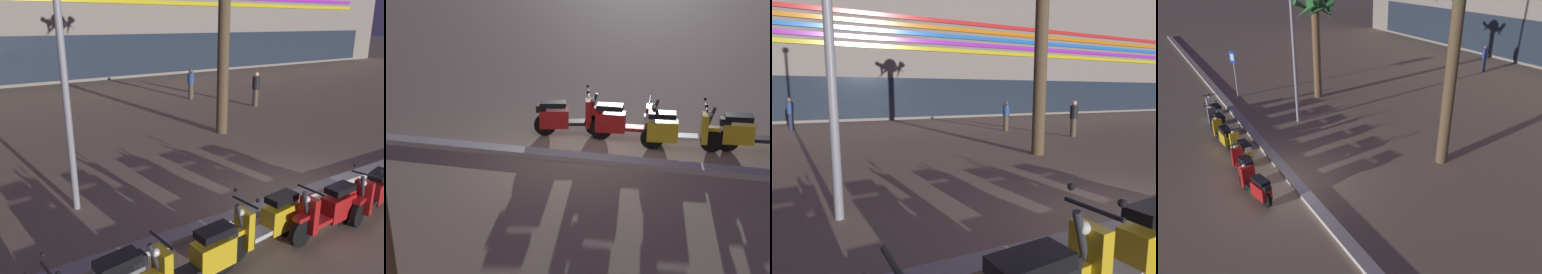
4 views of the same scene
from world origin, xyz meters
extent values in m
plane|color=#9E896B|center=(0.00, 0.00, 0.00)|extent=(200.00, 200.00, 0.00)
cube|color=#BCB7AD|center=(0.00, 0.07, 0.06)|extent=(60.00, 0.36, 0.12)
cylinder|color=black|center=(-3.12, -1.14, 0.26)|extent=(0.53, 0.14, 0.52)
cube|color=black|center=(-3.82, -1.20, 0.32)|extent=(0.62, 0.33, 0.08)
cube|color=gold|center=(-3.34, -1.16, 0.44)|extent=(0.71, 0.38, 0.45)
cube|color=black|center=(-3.32, -1.16, 0.80)|extent=(0.62, 0.35, 0.12)
cube|color=black|center=(-3.04, -1.13, 0.70)|extent=(0.26, 0.22, 0.16)
cylinder|color=black|center=(-2.78, -1.02, 0.26)|extent=(0.53, 0.15, 0.52)
cylinder|color=black|center=(-1.48, -0.89, 0.26)|extent=(0.53, 0.15, 0.52)
cube|color=silver|center=(-2.18, -0.96, 0.32)|extent=(0.62, 0.34, 0.08)
cube|color=gold|center=(-1.69, -0.92, 0.45)|extent=(0.71, 0.38, 0.46)
cube|color=black|center=(-1.67, -0.91, 0.82)|extent=(0.63, 0.36, 0.12)
cube|color=gold|center=(-2.60, -1.00, 0.55)|extent=(0.17, 0.35, 0.66)
cube|color=gold|center=(-2.78, -1.02, 0.55)|extent=(0.33, 0.19, 0.08)
cylinder|color=#333338|center=(-2.68, -1.01, 0.70)|extent=(0.29, 0.10, 0.69)
cylinder|color=black|center=(-2.60, -1.00, 1.02)|extent=(0.09, 0.56, 0.04)
sphere|color=white|center=(-2.70, -1.01, 0.88)|extent=(0.12, 0.12, 0.12)
cube|color=silver|center=(-1.40, -0.89, 0.72)|extent=(0.26, 0.22, 0.16)
sphere|color=black|center=(-2.56, -1.24, 1.14)|extent=(0.07, 0.07, 0.07)
sphere|color=black|center=(-2.61, -0.76, 1.14)|extent=(0.07, 0.07, 0.07)
cylinder|color=black|center=(-1.53, -1.27, 0.26)|extent=(0.52, 0.13, 0.52)
cylinder|color=black|center=(-0.25, -1.20, 0.26)|extent=(0.52, 0.13, 0.52)
cube|color=red|center=(-0.94, -1.24, 0.32)|extent=(0.61, 0.31, 0.08)
cube|color=red|center=(-0.47, -1.21, 0.44)|extent=(0.70, 0.36, 0.45)
cube|color=black|center=(-0.45, -1.21, 0.80)|extent=(0.62, 0.33, 0.12)
cube|color=red|center=(-1.35, -1.26, 0.55)|extent=(0.16, 0.35, 0.66)
cube|color=red|center=(-1.53, -1.27, 0.55)|extent=(0.33, 0.18, 0.08)
cylinder|color=#333338|center=(-1.43, -1.27, 0.70)|extent=(0.29, 0.09, 0.69)
cylinder|color=black|center=(-1.35, -1.26, 1.02)|extent=(0.07, 0.56, 0.04)
sphere|color=white|center=(-1.45, -1.27, 0.88)|extent=(0.12, 0.12, 0.12)
cube|color=red|center=(-0.17, -1.20, 0.70)|extent=(0.25, 0.21, 0.16)
cylinder|color=black|center=(-0.10, -1.40, 0.26)|extent=(0.53, 0.21, 0.52)
cylinder|color=black|center=(1.08, -1.13, 0.26)|extent=(0.53, 0.21, 0.52)
cube|color=black|center=(0.44, -1.28, 0.32)|extent=(0.65, 0.41, 0.08)
cube|color=red|center=(0.86, -1.18, 0.43)|extent=(0.73, 0.46, 0.43)
cube|color=black|center=(0.88, -1.18, 0.77)|extent=(0.65, 0.43, 0.12)
cube|color=red|center=(0.08, -1.36, 0.55)|extent=(0.21, 0.36, 0.66)
cube|color=red|center=(-0.10, -1.40, 0.55)|extent=(0.35, 0.23, 0.08)
cylinder|color=#333338|center=(0.00, -1.38, 0.70)|extent=(0.29, 0.13, 0.69)
cylinder|color=black|center=(0.08, -1.36, 1.02)|extent=(0.16, 0.55, 0.04)
sphere|color=white|center=(-0.02, -1.39, 0.88)|extent=(0.12, 0.12, 0.12)
cube|color=black|center=(1.16, -1.12, 0.67)|extent=(0.28, 0.25, 0.16)
sphere|color=black|center=(0.15, -1.59, 1.14)|extent=(0.07, 0.07, 0.07)
sphere|color=black|center=(0.04, -1.13, 1.14)|extent=(0.07, 0.07, 0.07)
camera|label=1|loc=(-6.26, -5.10, 3.77)|focal=35.14mm
camera|label=2|loc=(-2.57, 11.16, 5.21)|focal=54.41mm
camera|label=3|loc=(-4.56, -2.79, 1.96)|focal=29.19mm
camera|label=4|loc=(10.19, -3.68, 6.48)|focal=35.28mm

